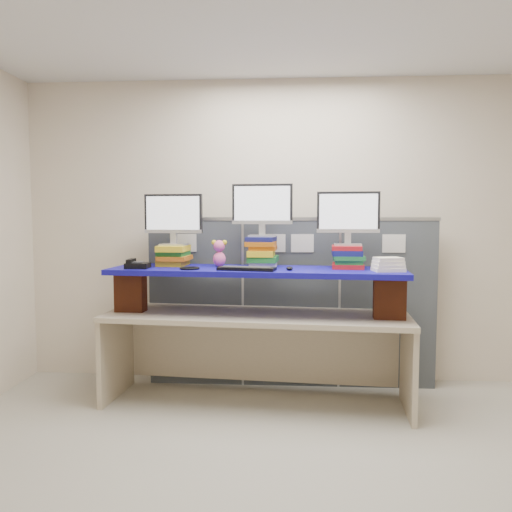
# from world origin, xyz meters

# --- Properties ---
(room) EXTENTS (5.00, 4.00, 2.80)m
(room) POSITION_xyz_m (0.00, 0.00, 1.40)
(room) COLOR beige
(room) RESTS_ON ground
(cubicle_partition) EXTENTS (2.60, 0.06, 1.53)m
(cubicle_partition) POSITION_xyz_m (-0.00, 1.78, 0.77)
(cubicle_partition) COLOR #3D4248
(cubicle_partition) RESTS_ON ground
(desk) EXTENTS (2.51, 0.92, 0.75)m
(desk) POSITION_xyz_m (-0.28, 1.31, 0.60)
(desk) COLOR #C0AF93
(desk) RESTS_ON ground
(brick_pier_left) EXTENTS (0.25, 0.15, 0.33)m
(brick_pier_left) POSITION_xyz_m (-1.33, 1.35, 0.91)
(brick_pier_left) COLOR maroon
(brick_pier_left) RESTS_ON desk
(brick_pier_right) EXTENTS (0.25, 0.15, 0.33)m
(brick_pier_right) POSITION_xyz_m (0.75, 1.17, 0.91)
(brick_pier_right) COLOR maroon
(brick_pier_right) RESTS_ON desk
(blue_board) EXTENTS (2.41, 0.79, 0.04)m
(blue_board) POSITION_xyz_m (-0.28, 1.31, 1.10)
(blue_board) COLOR #100977
(blue_board) RESTS_ON brick_pier_left
(book_stack_left) EXTENTS (0.27, 0.32, 0.17)m
(book_stack_left) POSITION_xyz_m (-1.00, 1.49, 1.21)
(book_stack_left) COLOR gold
(book_stack_left) RESTS_ON blue_board
(book_stack_center) EXTENTS (0.27, 0.32, 0.25)m
(book_stack_center) POSITION_xyz_m (-0.24, 1.43, 1.24)
(book_stack_center) COLOR white
(book_stack_center) RESTS_ON blue_board
(book_stack_right) EXTENTS (0.28, 0.32, 0.18)m
(book_stack_right) POSITION_xyz_m (0.46, 1.38, 1.21)
(book_stack_right) COLOR #B4141A
(book_stack_right) RESTS_ON blue_board
(monitor_left) EXTENTS (0.50, 0.16, 0.43)m
(monitor_left) POSITION_xyz_m (-1.00, 1.49, 1.54)
(monitor_left) COLOR #B7B7BC
(monitor_left) RESTS_ON book_stack_left
(monitor_center) EXTENTS (0.50, 0.16, 0.43)m
(monitor_center) POSITION_xyz_m (-0.24, 1.43, 1.62)
(monitor_center) COLOR #B7B7BC
(monitor_center) RESTS_ON book_stack_center
(monitor_right) EXTENTS (0.50, 0.16, 0.43)m
(monitor_right) POSITION_xyz_m (0.45, 1.37, 1.55)
(monitor_right) COLOR #B7B7BC
(monitor_right) RESTS_ON book_stack_right
(keyboard) EXTENTS (0.47, 0.23, 0.03)m
(keyboard) POSITION_xyz_m (-0.35, 1.15, 1.13)
(keyboard) COLOR black
(keyboard) RESTS_ON blue_board
(mouse) EXTENTS (0.07, 0.10, 0.03)m
(mouse) POSITION_xyz_m (-0.02, 1.19, 1.13)
(mouse) COLOR black
(mouse) RESTS_ON blue_board
(desk_phone) EXTENTS (0.19, 0.17, 0.08)m
(desk_phone) POSITION_xyz_m (-1.24, 1.25, 1.15)
(desk_phone) COLOR black
(desk_phone) RESTS_ON blue_board
(headset) EXTENTS (0.18, 0.18, 0.02)m
(headset) POSITION_xyz_m (-0.81, 1.21, 1.13)
(headset) COLOR black
(headset) RESTS_ON blue_board
(plush_toy) EXTENTS (0.13, 0.10, 0.22)m
(plush_toy) POSITION_xyz_m (-0.60, 1.45, 1.23)
(plush_toy) COLOR #F25C9B
(plush_toy) RESTS_ON blue_board
(binder_stack) EXTENTS (0.25, 0.21, 0.11)m
(binder_stack) POSITION_xyz_m (0.74, 1.16, 1.17)
(binder_stack) COLOR white
(binder_stack) RESTS_ON blue_board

